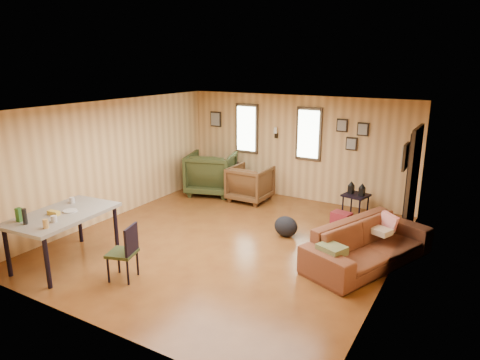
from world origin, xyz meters
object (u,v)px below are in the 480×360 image
object	(u,v)px
sofa	(369,237)
dining_table	(62,218)
recliner_green	(211,171)
end_table	(233,173)
side_table	(356,193)
recliner_brown	(250,182)

from	to	relation	value
sofa	dining_table	size ratio (longest dim) A/B	1.35
recliner_green	dining_table	xyz separation A→B (m)	(0.08, -4.30, 0.21)
recliner_green	end_table	bearing A→B (deg)	-134.89
side_table	end_table	bearing A→B (deg)	172.44
sofa	end_table	xyz separation A→B (m)	(-4.00, 2.46, -0.04)
sofa	recliner_green	bearing A→B (deg)	88.00
recliner_green	end_table	distance (m)	0.64
dining_table	side_table	bearing A→B (deg)	47.60
end_table	side_table	world-z (taller)	side_table
sofa	recliner_brown	size ratio (longest dim) A/B	2.56
recliner_brown	side_table	distance (m)	2.42
sofa	dining_table	bearing A→B (deg)	141.71
recliner_brown	end_table	size ratio (longest dim) A/B	1.22
recliner_brown	dining_table	size ratio (longest dim) A/B	0.52
recliner_brown	end_table	bearing A→B (deg)	-35.03
sofa	recliner_green	world-z (taller)	recliner_green
side_table	dining_table	bearing A→B (deg)	-127.72
side_table	dining_table	size ratio (longest dim) A/B	0.44
sofa	side_table	xyz separation A→B (m)	(-0.77, 2.03, 0.06)
end_table	side_table	distance (m)	3.25
recliner_green	dining_table	distance (m)	4.31
side_table	sofa	bearing A→B (deg)	-69.13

